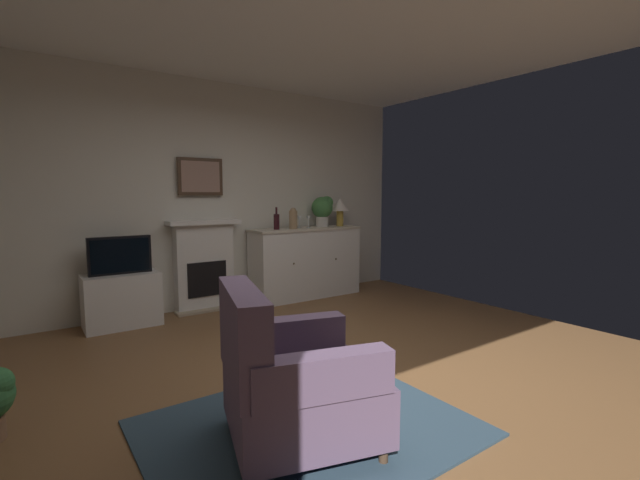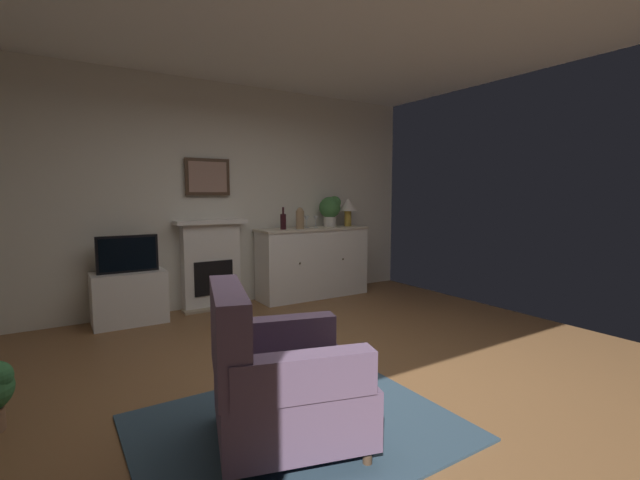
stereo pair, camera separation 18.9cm
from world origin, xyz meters
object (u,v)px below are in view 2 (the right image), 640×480
(fireplace_unit, at_px, (211,264))
(wine_glass_center, at_px, (316,219))
(potted_plant_small, at_px, (331,208))
(framed_picture, at_px, (208,177))
(tv_set, at_px, (128,254))
(vase_decorative, at_px, (300,218))
(sideboard_cabinet, at_px, (313,262))
(wine_glass_left, at_px, (307,219))
(table_lamp, at_px, (348,207))
(armchair, at_px, (278,380))
(tv_cabinet, at_px, (129,298))
(wine_bottle, at_px, (283,221))

(fireplace_unit, bearing_deg, wine_glass_center, -7.91)
(wine_glass_center, relative_size, potted_plant_small, 0.38)
(framed_picture, relative_size, tv_set, 0.89)
(vase_decorative, height_order, potted_plant_small, potted_plant_small)
(sideboard_cabinet, xyz_separation_m, wine_glass_left, (-0.08, 0.04, 0.60))
(sideboard_cabinet, bearing_deg, table_lamp, 0.00)
(armchair, bearing_deg, fireplace_unit, 78.29)
(vase_decorative, xyz_separation_m, tv_set, (-2.12, 0.04, -0.32))
(wine_glass_center, xyz_separation_m, tv_cabinet, (-2.38, 0.03, -0.79))
(wine_glass_center, distance_m, tv_set, 2.40)
(fireplace_unit, height_order, table_lamp, table_lamp)
(sideboard_cabinet, xyz_separation_m, wine_bottle, (-0.46, -0.01, 0.58))
(wine_glass_left, bearing_deg, potted_plant_small, 0.79)
(fireplace_unit, distance_m, wine_glass_left, 1.41)
(framed_picture, height_order, wine_glass_left, framed_picture)
(sideboard_cabinet, relative_size, tv_set, 2.54)
(tv_cabinet, bearing_deg, wine_glass_left, 0.63)
(wine_glass_center, bearing_deg, wine_bottle, 179.49)
(wine_bottle, distance_m, vase_decorative, 0.24)
(framed_picture, distance_m, wine_glass_left, 1.42)
(table_lamp, bearing_deg, wine_glass_left, 176.56)
(wine_glass_center, distance_m, tv_cabinet, 2.51)
(vase_decorative, bearing_deg, wine_glass_left, 30.20)
(potted_plant_small, bearing_deg, fireplace_unit, 175.54)
(wine_bottle, height_order, wine_glass_left, wine_bottle)
(potted_plant_small, bearing_deg, sideboard_cabinet, -171.89)
(vase_decorative, relative_size, tv_cabinet, 0.37)
(wine_glass_center, xyz_separation_m, armchair, (-2.05, -2.90, -0.70))
(vase_decorative, xyz_separation_m, potted_plant_small, (0.55, 0.10, 0.12))
(wine_glass_center, bearing_deg, armchair, -125.19)
(wine_glass_center, height_order, vase_decorative, vase_decorative)
(potted_plant_small, bearing_deg, wine_bottle, -175.69)
(fireplace_unit, xyz_separation_m, vase_decorative, (1.14, -0.23, 0.55))
(fireplace_unit, relative_size, vase_decorative, 3.91)
(framed_picture, bearing_deg, vase_decorative, -13.44)
(vase_decorative, distance_m, potted_plant_small, 0.57)
(sideboard_cabinet, distance_m, table_lamp, 0.96)
(wine_bottle, bearing_deg, armchair, -118.08)
(potted_plant_small, bearing_deg, tv_cabinet, -179.35)
(sideboard_cabinet, distance_m, wine_bottle, 0.75)
(framed_picture, xyz_separation_m, tv_cabinet, (-0.97, -0.21, -1.34))
(table_lamp, distance_m, potted_plant_small, 0.27)
(wine_glass_left, relative_size, wine_glass_center, 1.00)
(wine_glass_center, bearing_deg, wine_glass_left, 152.27)
(wine_bottle, bearing_deg, framed_picture, 165.44)
(vase_decorative, height_order, tv_cabinet, vase_decorative)
(wine_glass_left, relative_size, tv_cabinet, 0.22)
(table_lamp, relative_size, wine_bottle, 1.38)
(wine_bottle, height_order, armchair, wine_bottle)
(fireplace_unit, height_order, armchair, fireplace_unit)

